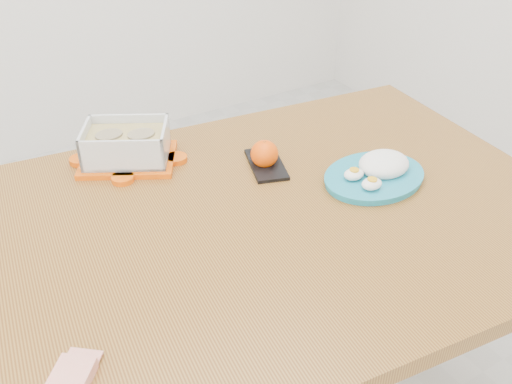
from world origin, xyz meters
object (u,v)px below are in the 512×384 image
dining_table (256,246)px  smartphone (266,164)px  orange_fruit (264,154)px  food_container (126,145)px  rice_plate (378,170)px

dining_table → smartphone: 0.23m
orange_fruit → food_container: bearing=145.4°
food_container → orange_fruit: 0.34m
food_container → smartphone: 0.34m
orange_fruit → dining_table: bearing=-126.9°
dining_table → orange_fruit: bearing=59.0°
orange_fruit → rice_plate: size_ratio=0.25×
dining_table → orange_fruit: (0.12, 0.17, 0.12)m
dining_table → orange_fruit: size_ratio=21.75×
rice_plate → smartphone: rice_plate is taller
smartphone → dining_table: bearing=-109.7°
food_container → orange_fruit: bearing=-5.4°
food_container → rice_plate: food_container is taller
orange_fruit → rice_plate: same height
dining_table → rice_plate: (0.32, -0.02, 0.11)m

